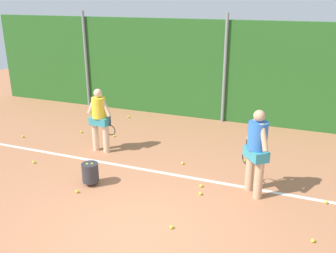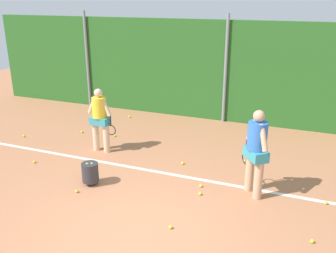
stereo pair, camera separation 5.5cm
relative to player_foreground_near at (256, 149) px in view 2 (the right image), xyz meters
name	(u,v)px [view 2 (the right image)]	position (x,y,z in m)	size (l,w,h in m)	color
ground_plane	(174,183)	(-1.69, -0.16, -1.02)	(27.11, 27.11, 0.00)	#B2704C
hedge_fence_backdrop	(227,72)	(-1.69, 4.57, 0.58)	(17.62, 0.25, 3.21)	#286023
fence_post_left	(87,60)	(-6.77, 4.39, 0.69)	(0.10, 0.10, 3.42)	gray
fence_post_center	(226,70)	(-1.69, 4.39, 0.69)	(0.10, 0.10, 3.42)	gray
court_baseline_paint	(180,176)	(-1.69, 0.20, -1.02)	(12.88, 0.10, 0.01)	white
player_foreground_near	(256,149)	(0.00, 0.00, 0.00)	(0.62, 0.64, 1.83)	tan
player_midcourt	(100,117)	(-4.11, 0.82, -0.07)	(0.79, 0.36, 1.69)	beige
ball_hopper	(90,172)	(-3.36, -0.88, -0.73)	(0.36, 0.36, 0.51)	#2D2D33
tennis_ball_0	(82,132)	(-5.39, 1.77, -0.99)	(0.07, 0.07, 0.07)	#CCDB33
tennis_ball_1	(115,136)	(-4.31, 1.85, -0.99)	(0.07, 0.07, 0.07)	#CCDB33
tennis_ball_2	(24,136)	(-6.76, 0.84, -0.99)	(0.07, 0.07, 0.07)	#CCDB33
tennis_ball_3	(200,194)	(-1.00, -0.45, -0.99)	(0.07, 0.07, 0.07)	#CCDB33
tennis_ball_5	(244,161)	(-0.44, 1.49, -0.99)	(0.07, 0.07, 0.07)	#CCDB33
tennis_ball_6	(34,162)	(-5.27, -0.47, -0.99)	(0.07, 0.07, 0.07)	#CCDB33
tennis_ball_7	(201,186)	(-1.08, -0.13, -0.99)	(0.07, 0.07, 0.07)	#CCDB33
tennis_ball_8	(312,241)	(1.20, -1.27, -0.99)	(0.07, 0.07, 0.07)	#CCDB33
tennis_ball_9	(77,191)	(-3.44, -1.31, -0.99)	(0.07, 0.07, 0.07)	#CCDB33
tennis_ball_10	(326,203)	(1.43, 0.12, -0.99)	(0.07, 0.07, 0.07)	#CCDB33
tennis_ball_11	(183,163)	(-1.83, 0.80, -0.99)	(0.07, 0.07, 0.07)	#CCDB33
tennis_ball_12	(170,227)	(-1.15, -1.77, -0.99)	(0.07, 0.07, 0.07)	#CCDB33
tennis_ball_13	(129,117)	(-4.73, 3.61, -0.99)	(0.07, 0.07, 0.07)	#CCDB33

